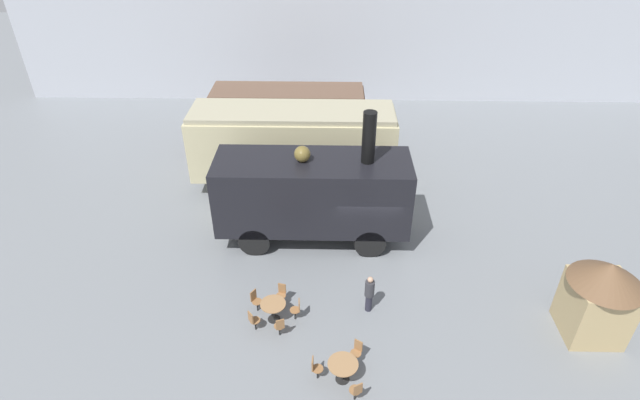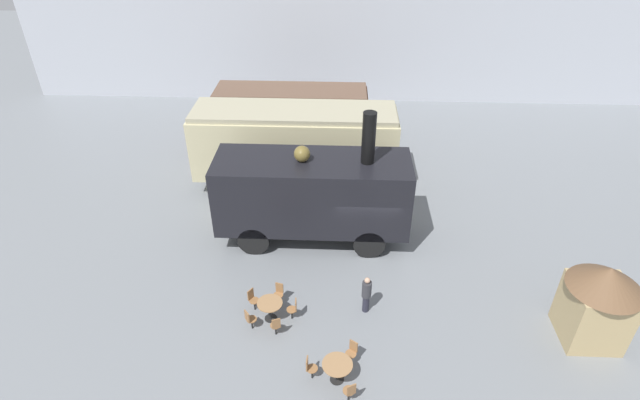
{
  "view_description": "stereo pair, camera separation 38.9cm",
  "coord_description": "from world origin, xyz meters",
  "px_view_note": "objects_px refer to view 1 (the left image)",
  "views": [
    {
      "loc": [
        -1.55,
        -16.42,
        13.21
      ],
      "look_at": [
        -1.94,
        1.0,
        1.6
      ],
      "focal_mm": 28.0,
      "sensor_mm": 36.0,
      "label": 1
    },
    {
      "loc": [
        -1.16,
        -16.41,
        13.21
      ],
      "look_at": [
        -1.94,
        1.0,
        1.6
      ],
      "focal_mm": 28.0,
      "sensor_mm": 36.0,
      "label": 2
    }
  ],
  "objects_px": {
    "cafe_table_near": "(343,367)",
    "cafe_chair_0": "(315,367)",
    "passenger_coach_wooden": "(288,112)",
    "ticket_kiosk": "(600,295)",
    "passenger_coach_vintage": "(293,141)",
    "cafe_table_mid": "(273,307)",
    "visitor_person": "(369,293)",
    "steam_locomotive": "(313,192)"
  },
  "relations": [
    {
      "from": "visitor_person",
      "to": "ticket_kiosk",
      "type": "relative_size",
      "value": 0.51
    },
    {
      "from": "visitor_person",
      "to": "cafe_table_near",
      "type": "bearing_deg",
      "value": -108.12
    },
    {
      "from": "cafe_table_near",
      "to": "ticket_kiosk",
      "type": "bearing_deg",
      "value": 14.34
    },
    {
      "from": "steam_locomotive",
      "to": "cafe_chair_0",
      "type": "distance_m",
      "value": 7.36
    },
    {
      "from": "passenger_coach_vintage",
      "to": "visitor_person",
      "type": "distance_m",
      "value": 9.23
    },
    {
      "from": "cafe_table_mid",
      "to": "passenger_coach_vintage",
      "type": "bearing_deg",
      "value": 89.22
    },
    {
      "from": "steam_locomotive",
      "to": "visitor_person",
      "type": "distance_m",
      "value": 4.93
    },
    {
      "from": "cafe_table_mid",
      "to": "visitor_person",
      "type": "bearing_deg",
      "value": 9.17
    },
    {
      "from": "passenger_coach_wooden",
      "to": "visitor_person",
      "type": "bearing_deg",
      "value": -73.21
    },
    {
      "from": "cafe_table_near",
      "to": "visitor_person",
      "type": "xyz_separation_m",
      "value": [
        0.97,
        2.96,
        0.23
      ]
    },
    {
      "from": "visitor_person",
      "to": "steam_locomotive",
      "type": "bearing_deg",
      "value": 116.51
    },
    {
      "from": "passenger_coach_wooden",
      "to": "cafe_table_near",
      "type": "distance_m",
      "value": 15.75
    },
    {
      "from": "cafe_chair_0",
      "to": "cafe_table_mid",
      "type": "bearing_deg",
      "value": 125.49
    },
    {
      "from": "passenger_coach_vintage",
      "to": "cafe_table_mid",
      "type": "height_order",
      "value": "passenger_coach_vintage"
    },
    {
      "from": "passenger_coach_wooden",
      "to": "cafe_table_mid",
      "type": "relative_size",
      "value": 9.26
    },
    {
      "from": "passenger_coach_wooden",
      "to": "ticket_kiosk",
      "type": "bearing_deg",
      "value": -50.02
    },
    {
      "from": "cafe_chair_0",
      "to": "ticket_kiosk",
      "type": "height_order",
      "value": "ticket_kiosk"
    },
    {
      "from": "steam_locomotive",
      "to": "ticket_kiosk",
      "type": "relative_size",
      "value": 2.6
    },
    {
      "from": "cafe_chair_0",
      "to": "passenger_coach_wooden",
      "type": "bearing_deg",
      "value": 100.08
    },
    {
      "from": "passenger_coach_wooden",
      "to": "cafe_chair_0",
      "type": "relative_size",
      "value": 9.47
    },
    {
      "from": "passenger_coach_wooden",
      "to": "steam_locomotive",
      "type": "distance_m",
      "value": 8.41
    },
    {
      "from": "passenger_coach_vintage",
      "to": "ticket_kiosk",
      "type": "bearing_deg",
      "value": -41.42
    },
    {
      "from": "cafe_chair_0",
      "to": "cafe_table_near",
      "type": "bearing_deg",
      "value": 0.0
    },
    {
      "from": "cafe_table_near",
      "to": "passenger_coach_vintage",
      "type": "bearing_deg",
      "value": 101.06
    },
    {
      "from": "cafe_table_near",
      "to": "cafe_chair_0",
      "type": "bearing_deg",
      "value": 177.14
    },
    {
      "from": "passenger_coach_vintage",
      "to": "cafe_table_near",
      "type": "relative_size",
      "value": 10.16
    },
    {
      "from": "passenger_coach_vintage",
      "to": "ticket_kiosk",
      "type": "distance_m",
      "value": 14.14
    },
    {
      "from": "cafe_table_near",
      "to": "cafe_chair_0",
      "type": "relative_size",
      "value": 1.09
    },
    {
      "from": "ticket_kiosk",
      "to": "steam_locomotive",
      "type": "bearing_deg",
      "value": 151.98
    },
    {
      "from": "passenger_coach_vintage",
      "to": "ticket_kiosk",
      "type": "xyz_separation_m",
      "value": [
        10.59,
        -9.35,
        -0.7
      ]
    },
    {
      "from": "cafe_table_mid",
      "to": "passenger_coach_wooden",
      "type": "bearing_deg",
      "value": 91.87
    },
    {
      "from": "cafe_table_mid",
      "to": "cafe_chair_0",
      "type": "bearing_deg",
      "value": -57.38
    },
    {
      "from": "passenger_coach_wooden",
      "to": "cafe_table_near",
      "type": "height_order",
      "value": "passenger_coach_wooden"
    },
    {
      "from": "passenger_coach_wooden",
      "to": "passenger_coach_vintage",
      "type": "relative_size",
      "value": 0.86
    },
    {
      "from": "passenger_coach_wooden",
      "to": "passenger_coach_vintage",
      "type": "xyz_separation_m",
      "value": [
        0.55,
        -3.94,
        0.25
      ]
    },
    {
      "from": "cafe_chair_0",
      "to": "visitor_person",
      "type": "relative_size",
      "value": 0.56
    },
    {
      "from": "cafe_table_near",
      "to": "passenger_coach_wooden",
      "type": "bearing_deg",
      "value": 100.26
    },
    {
      "from": "passenger_coach_wooden",
      "to": "passenger_coach_vintage",
      "type": "bearing_deg",
      "value": -82.08
    },
    {
      "from": "cafe_table_near",
      "to": "ticket_kiosk",
      "type": "distance_m",
      "value": 8.68
    },
    {
      "from": "visitor_person",
      "to": "ticket_kiosk",
      "type": "bearing_deg",
      "value": -6.39
    },
    {
      "from": "cafe_table_near",
      "to": "cafe_chair_0",
      "type": "xyz_separation_m",
      "value": [
        -0.84,
        0.04,
        -0.09
      ]
    },
    {
      "from": "ticket_kiosk",
      "to": "passenger_coach_vintage",
      "type": "bearing_deg",
      "value": 138.58
    }
  ]
}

